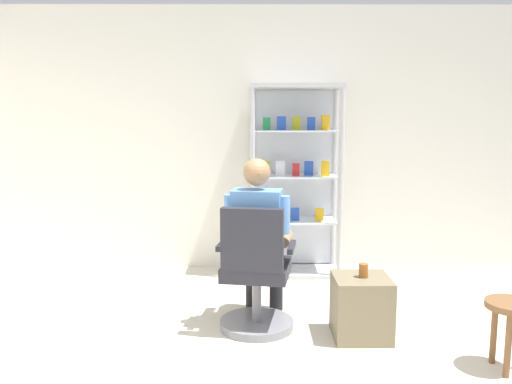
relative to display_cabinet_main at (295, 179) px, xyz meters
The scene contains 7 objects.
back_wall 0.60m from the display_cabinet_main, 149.23° to the left, with size 6.00×0.10×2.70m, color silver.
display_cabinet_main is the anchor object (origin of this frame).
office_chair 1.66m from the display_cabinet_main, 104.93° to the right, with size 0.60×0.56×0.96m.
seated_shopkeeper 1.41m from the display_cabinet_main, 105.58° to the right, with size 0.53×0.60×1.29m.
storage_crate 1.81m from the display_cabinet_main, 77.23° to the right, with size 0.40×0.40×0.45m, color #72664C.
tea_glass 1.72m from the display_cabinet_main, 77.00° to the right, with size 0.07×0.07×0.10m, color brown.
wooden_stool 2.51m from the display_cabinet_main, 60.52° to the right, with size 0.32×0.32×0.45m.
Camera 1 is at (-0.02, -2.45, 1.59)m, focal length 36.49 mm.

